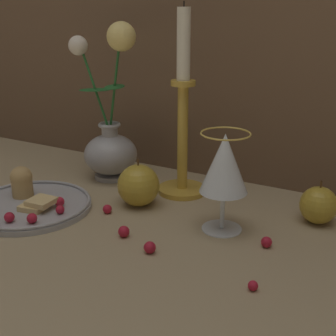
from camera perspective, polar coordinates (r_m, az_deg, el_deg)
name	(u,v)px	position (r m, az deg, el deg)	size (l,w,h in m)	color
ground_plane	(157,220)	(0.84, -1.41, -6.36)	(2.40, 2.40, 0.00)	#9E8966
vase	(110,135)	(1.02, -7.03, 4.05)	(0.15, 0.12, 0.33)	#A3A3A8
plate_with_pastries	(29,202)	(0.92, -16.55, -3.98)	(0.23, 0.23, 0.07)	#A3A3A8
wine_glass	(224,167)	(0.77, 6.87, 0.13)	(0.08, 0.08, 0.17)	silver
candlestick	(183,126)	(0.92, 1.80, 5.10)	(0.10, 0.10, 0.37)	gold
apple_beside_vase	(319,205)	(0.86, 17.88, -4.32)	(0.07, 0.07, 0.08)	#B2932D
apple_near_glass	(138,185)	(0.89, -3.62, -2.12)	(0.08, 0.08, 0.09)	#B2932D
berry_near_plate	(150,247)	(0.73, -2.24, -9.66)	(0.02, 0.02, 0.02)	#AD192D
berry_front_center	(124,232)	(0.78, -5.41, -7.72)	(0.02, 0.02, 0.02)	#AD192D
berry_by_glass_stem	(253,286)	(0.66, 10.32, -13.93)	(0.01, 0.01, 0.01)	#AD192D
berry_under_candlestick	(266,242)	(0.76, 11.91, -8.83)	(0.02, 0.02, 0.02)	#AD192D
berry_far_right	(107,209)	(0.87, -7.41, -4.99)	(0.02, 0.02, 0.02)	#AD192D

